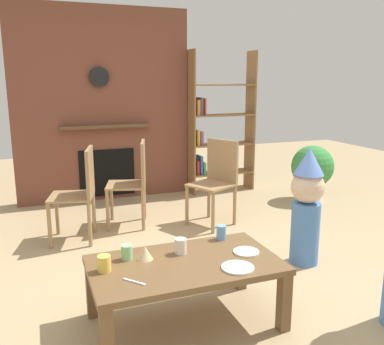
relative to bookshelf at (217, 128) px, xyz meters
The scene contains 17 objects.
ground_plane 2.85m from the bookshelf, 117.87° to the right, with size 12.00×12.00×0.00m, color tan.
brick_fireplace_feature 1.53m from the bookshelf, behind, with size 2.20×0.28×2.40m.
bookshelf is the anchor object (origin of this frame).
coffee_table 3.35m from the bookshelf, 117.38° to the right, with size 1.17×0.67×0.42m.
paper_cup_near_left 3.54m from the bookshelf, 124.84° to the right, with size 0.08×0.08×0.10m, color #F2CC4C.
paper_cup_near_right 3.35m from the bookshelf, 123.73° to the right, with size 0.07×0.07×0.09m, color #8CD18C.
paper_cup_center 2.93m from the bookshelf, 113.34° to the right, with size 0.07×0.07×0.10m, color #669EE0.
paper_cup_far_left 3.20m from the bookshelf, 118.20° to the right, with size 0.08×0.08×0.10m, color silver.
paper_plate_front 3.41m from the bookshelf, 111.84° to the right, with size 0.20×0.20×0.01m, color white.
paper_plate_rear 3.17m from the bookshelf, 110.45° to the right, with size 0.17×0.17×0.01m, color white.
birthday_cake_slice 3.33m from the bookshelf, 121.81° to the right, with size 0.10×0.10×0.09m, color #EAC68C.
table_fork 3.64m from the bookshelf, 121.32° to the right, with size 0.15×0.02×0.01m, color silver.
child_in_pink 2.48m from the bookshelf, 96.34° to the right, with size 0.27×0.27×0.99m.
dining_chair_left 2.35m from the bookshelf, 147.62° to the right, with size 0.48×0.48×0.90m.
dining_chair_middle 1.74m from the bookshelf, 144.27° to the right, with size 0.50×0.50×0.90m.
dining_chair_right 1.41m from the bookshelf, 113.91° to the right, with size 0.54×0.54×0.90m.
potted_plant_tall 1.37m from the bookshelf, 42.31° to the right, with size 0.53×0.53×0.71m.
Camera 1 is at (-1.07, -2.83, 1.53)m, focal length 39.48 mm.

